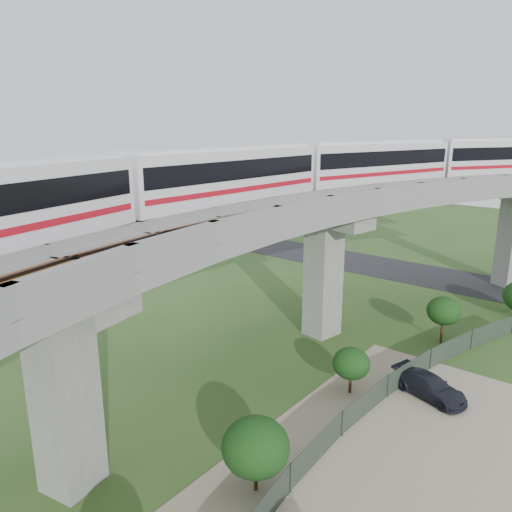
{
  "coord_description": "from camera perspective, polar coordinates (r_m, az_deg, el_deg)",
  "views": [
    {
      "loc": [
        18.84,
        -20.03,
        15.44
      ],
      "look_at": [
        0.38,
        3.15,
        7.5
      ],
      "focal_mm": 35.0,
      "sensor_mm": 36.0,
      "label": 1
    }
  ],
  "objects": [
    {
      "name": "ground",
      "position": [
        31.54,
        -4.24,
        -14.35
      ],
      "size": [
        160.0,
        160.0,
        0.0
      ],
      "primitive_type": "plane",
      "color": "#2B4E1F",
      "rests_on": "ground"
    },
    {
      "name": "dirt_lot",
      "position": [
        24.22,
        19.93,
        -25.6
      ],
      "size": [
        18.0,
        26.0,
        0.04
      ],
      "primitive_type": "cube",
      "color": "gray",
      "rests_on": "ground"
    },
    {
      "name": "asphalt_road",
      "position": [
        55.64,
        17.19,
        -1.78
      ],
      "size": [
        60.0,
        8.0,
        0.03
      ],
      "primitive_type": "cube",
      "color": "#232326",
      "rests_on": "ground"
    },
    {
      "name": "viaduct",
      "position": [
        25.83,
        1.66,
        0.67
      ],
      "size": [
        19.58,
        73.98,
        11.4
      ],
      "color": "#99968E",
      "rests_on": "ground"
    },
    {
      "name": "metro_train",
      "position": [
        34.83,
        7.97,
        9.7
      ],
      "size": [
        16.09,
        60.46,
        3.64
      ],
      "color": "silver",
      "rests_on": "ground"
    },
    {
      "name": "fence",
      "position": [
        26.45,
        12.41,
        -19.13
      ],
      "size": [
        3.87,
        38.73,
        1.5
      ],
      "color": "#2D382D",
      "rests_on": "ground"
    },
    {
      "name": "tree_1",
      "position": [
        38.13,
        20.67,
        -5.89
      ],
      "size": [
        2.38,
        2.38,
        3.5
      ],
      "color": "#382314",
      "rests_on": "ground"
    },
    {
      "name": "tree_2",
      "position": [
        30.11,
        10.83,
        -11.97
      ],
      "size": [
        2.19,
        2.19,
        2.85
      ],
      "color": "#382314",
      "rests_on": "ground"
    },
    {
      "name": "tree_3",
      "position": [
        22.59,
        -0.04,
        -20.98
      ],
      "size": [
        2.93,
        2.93,
        3.42
      ],
      "color": "#382314",
      "rests_on": "ground"
    },
    {
      "name": "car_dark",
      "position": [
        31.47,
        19.2,
        -13.86
      ],
      "size": [
        4.8,
        2.99,
        1.3
      ],
      "primitive_type": "imported",
      "rotation": [
        0.0,
        0.0,
        1.29
      ],
      "color": "black",
      "rests_on": "dirt_lot"
    }
  ]
}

